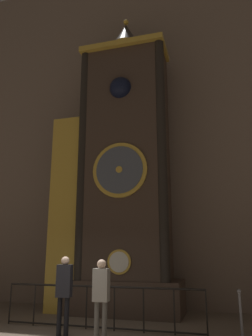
% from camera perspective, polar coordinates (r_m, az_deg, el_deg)
% --- Properties ---
extents(cathedral_back_wall, '(24.00, 0.32, 13.73)m').
position_cam_1_polar(cathedral_back_wall, '(13.02, -0.91, 8.35)').
color(cathedral_back_wall, '#7A6656').
rests_on(cathedral_back_wall, ground_plane).
extents(clock_tower, '(4.22, 1.82, 10.36)m').
position_cam_1_polar(clock_tower, '(11.02, -1.64, -0.97)').
color(clock_tower, '#423328').
rests_on(clock_tower, ground_plane).
extents(railing_fence, '(5.15, 0.05, 1.02)m').
position_cam_1_polar(railing_fence, '(8.77, -4.51, -22.67)').
color(railing_fence, black).
rests_on(railing_fence, ground_plane).
extents(visitor_near, '(0.36, 0.26, 1.74)m').
position_cam_1_polar(visitor_near, '(8.21, -10.72, -19.77)').
color(visitor_near, black).
rests_on(visitor_near, ground_plane).
extents(visitor_far, '(0.34, 0.22, 1.68)m').
position_cam_1_polar(visitor_far, '(7.65, -4.35, -20.63)').
color(visitor_far, '#58554F').
rests_on(visitor_far, ground_plane).
extents(stanchion_post, '(0.28, 0.28, 1.05)m').
position_cam_1_polar(stanchion_post, '(8.18, 19.49, -24.22)').
color(stanchion_post, gray).
rests_on(stanchion_post, ground_plane).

